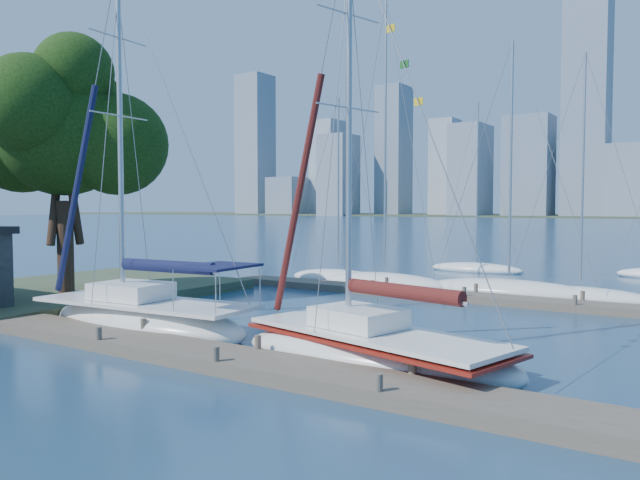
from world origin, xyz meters
The scene contains 12 objects.
ground centered at (0.00, 0.00, 0.00)m, with size 700.00×700.00×0.00m, color navy.
near_dock centered at (0.00, 0.00, 0.20)m, with size 26.00×2.00×0.40m, color brown.
far_dock centered at (2.00, 16.00, 0.18)m, with size 30.00×1.80×0.36m, color brown.
shore centered at (-17.00, 3.00, 0.25)m, with size 12.00×22.00×0.50m, color #38472D.
tree centered at (-15.04, 4.80, 8.49)m, with size 9.14×8.36×12.49m.
sailboat_navy centered at (-6.49, 2.23, 1.03)m, with size 9.74×3.88×14.30m.
sailboat_maroon centered at (3.08, 2.37, 1.01)m, with size 9.26×4.87×13.42m.
bg_boat_0 centered at (-8.66, 19.31, 0.26)m, with size 6.75×2.77×11.64m.
bg_boat_1 centered at (-4.94, 18.36, 0.32)m, with size 8.25×5.16×16.68m.
bg_boat_2 centered at (2.04, 18.85, 0.28)m, with size 9.50×4.86×13.42m.
bg_boat_3 centered at (5.48, 19.05, 0.25)m, with size 7.14×2.66×12.35m.
bg_boat_6 centered at (-3.57, 29.73, 0.23)m, with size 6.97×3.63×12.30m.
Camera 1 is at (11.61, -13.27, 4.58)m, focal length 35.00 mm.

